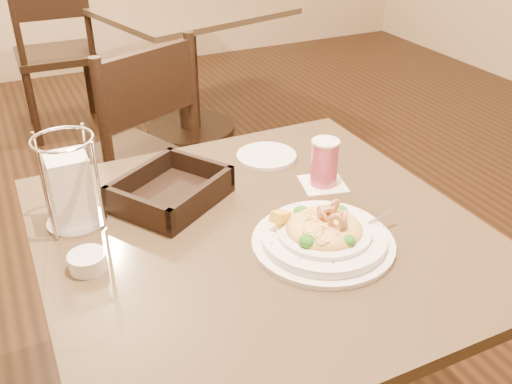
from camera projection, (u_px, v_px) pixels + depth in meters
name	position (u px, v px, depth m)	size (l,w,h in m)	color
main_table	(260.00, 311.00, 1.33)	(0.90, 0.90, 0.73)	black
background_table	(186.00, 48.00, 3.18)	(1.10, 1.10, 0.73)	black
dining_chair_near	(133.00, 159.00, 2.01)	(0.55, 0.55, 0.93)	black
dining_chair_far	(55.00, 49.00, 3.17)	(0.43, 0.43, 0.93)	black
pasta_bowl	(323.00, 234.00, 1.15)	(0.32, 0.29, 0.09)	white
drink_glass	(324.00, 163.00, 1.35)	(0.12, 0.12, 0.12)	white
bread_basket	(171.00, 193.00, 1.30)	(0.30, 0.29, 0.07)	black
napkin_caddy	(71.00, 188.00, 1.19)	(0.13, 0.13, 0.20)	silver
side_plate	(266.00, 156.00, 1.50)	(0.16, 0.16, 0.01)	white
butter_ramekin	(88.00, 261.00, 1.09)	(0.07, 0.07, 0.03)	white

